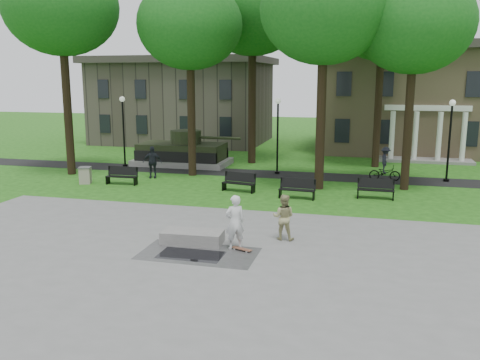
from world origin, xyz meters
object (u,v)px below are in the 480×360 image
(concrete_block, at_px, (193,237))
(friend_watching, at_px, (283,217))
(trash_bin, at_px, (85,175))
(park_bench_0, at_px, (122,175))
(skateboarder, at_px, (235,222))
(cyclist, at_px, (385,167))

(concrete_block, xyz_separation_m, friend_watching, (3.12, 1.24, 0.63))
(concrete_block, xyz_separation_m, trash_bin, (-9.57, 8.65, 0.24))
(park_bench_0, distance_m, trash_bin, 2.17)
(concrete_block, height_order, friend_watching, friend_watching)
(friend_watching, bearing_deg, trash_bin, -30.20)
(skateboarder, bearing_deg, concrete_block, -42.64)
(concrete_block, relative_size, trash_bin, 2.29)
(concrete_block, bearing_deg, trash_bin, 137.89)
(concrete_block, bearing_deg, skateboarder, -7.95)
(friend_watching, xyz_separation_m, trash_bin, (-12.69, 7.41, -0.39))
(skateboarder, relative_size, friend_watching, 1.13)
(skateboarder, height_order, park_bench_0, skateboarder)
(friend_watching, distance_m, trash_bin, 14.70)
(skateboarder, bearing_deg, friend_watching, -169.66)
(trash_bin, bearing_deg, concrete_block, -42.11)
(cyclist, relative_size, trash_bin, 2.07)
(concrete_block, height_order, cyclist, cyclist)
(friend_watching, relative_size, park_bench_0, 0.95)
(skateboarder, height_order, cyclist, cyclist)
(friend_watching, height_order, trash_bin, friend_watching)
(trash_bin, bearing_deg, cyclist, 17.32)
(concrete_block, relative_size, skateboarder, 1.14)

